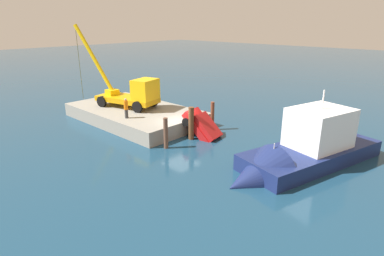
% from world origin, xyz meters
% --- Properties ---
extents(ground, '(200.00, 200.00, 0.00)m').
position_xyz_m(ground, '(0.00, 0.00, 0.00)').
color(ground, navy).
extents(dock, '(12.76, 7.18, 1.18)m').
position_xyz_m(dock, '(-6.01, 0.00, 0.59)').
color(dock, gray).
rests_on(dock, ground).
extents(crane_truck, '(8.81, 3.85, 7.36)m').
position_xyz_m(crane_truck, '(-6.27, 0.03, 2.60)').
color(crane_truck, orange).
rests_on(crane_truck, dock).
extents(dock_worker, '(0.34, 0.34, 1.67)m').
position_xyz_m(dock_worker, '(-3.90, -2.40, 2.03)').
color(dock_worker, '#363636').
rests_on(dock_worker, dock).
extents(salvaged_car, '(3.67, 2.38, 3.39)m').
position_xyz_m(salvaged_car, '(1.80, 1.01, 0.55)').
color(salvaged_car, red).
rests_on(salvaged_car, ground).
extents(moored_yacht, '(6.53, 12.27, 6.53)m').
position_xyz_m(moored_yacht, '(9.48, 0.70, 0.45)').
color(moored_yacht, navy).
rests_on(moored_yacht, ground).
extents(piling_near, '(0.32, 0.32, 2.29)m').
position_xyz_m(piling_near, '(1.16, -2.68, 1.15)').
color(piling_near, brown).
rests_on(piling_near, ground).
extents(piling_mid, '(0.43, 0.43, 2.58)m').
position_xyz_m(piling_mid, '(1.23, -0.07, 1.29)').
color(piling_mid, brown).
rests_on(piling_mid, ground).
extents(piling_far, '(0.31, 0.31, 2.43)m').
position_xyz_m(piling_far, '(0.99, 2.78, 1.22)').
color(piling_far, brown).
rests_on(piling_far, ground).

